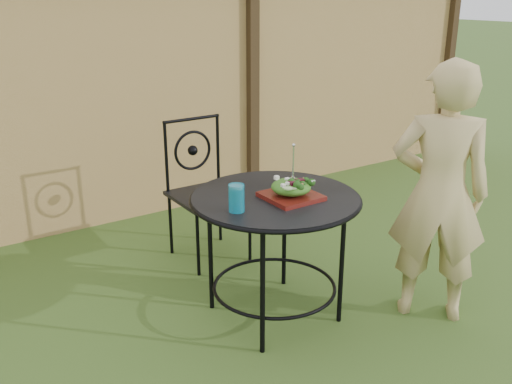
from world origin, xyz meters
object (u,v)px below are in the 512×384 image
Objects in this scene: patio_chair at (204,186)px; salad_plate at (291,196)px; diner at (439,194)px; patio_table at (275,220)px.

salad_plate is (-0.02, -0.99, 0.23)m from patio_chair.
patio_chair is at bearing -17.75° from diner.
salad_plate is at bearing -58.45° from patio_table.
diner is (0.75, -0.47, 0.14)m from patio_table.
patio_table is 0.64× the size of diner.
patio_chair is 1.02m from salad_plate.
salad_plate is (0.05, -0.08, 0.15)m from patio_table.
diner reaches higher than salad_plate.
diner is at bearing -29.35° from salad_plate.
patio_table is 0.92m from patio_chair.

